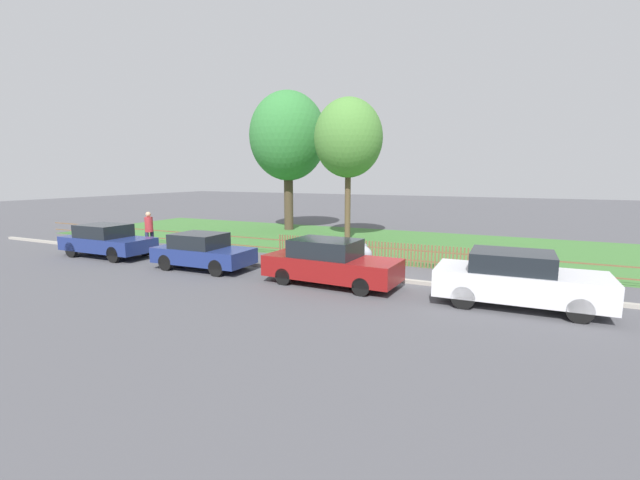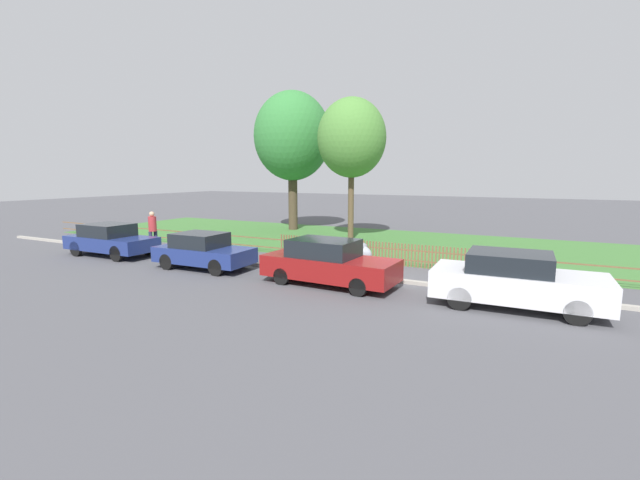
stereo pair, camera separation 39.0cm
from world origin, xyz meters
name	(u,v)px [view 1 (the left image)]	position (x,y,z in m)	size (l,w,h in m)	color
ground_plane	(370,279)	(0.00, 0.00, 0.00)	(120.00, 120.00, 0.00)	#4C4C51
kerb_stone	(371,277)	(0.00, 0.10, 0.06)	(43.14, 0.20, 0.12)	#9E998E
grass_strip	(422,245)	(0.00, 8.02, 0.01)	(43.14, 10.61, 0.01)	#3D7033
park_fence	(393,254)	(0.00, 2.73, 0.46)	(43.14, 0.05, 0.91)	brown
parked_car_silver_hatchback	(107,240)	(-11.93, -1.11, 0.73)	(4.29, 1.79, 1.44)	navy
parked_car_black_saloon	(202,251)	(-6.37, -1.24, 0.70)	(3.87, 1.81, 1.39)	navy
parked_car_navy_estate	(330,263)	(-0.99, -1.22, 0.74)	(4.54, 1.90, 1.51)	maroon
parked_car_red_compact	(518,279)	(4.65, -1.13, 0.77)	(4.47, 1.98, 1.53)	silver
covered_motorcycle	(352,253)	(-1.19, 1.26, 0.65)	(1.88, 0.88, 1.07)	black
tree_nearest_kerb	(288,137)	(-9.40, 10.63, 6.02)	(4.94, 4.94, 8.90)	#473828
tree_behind_motorcycle	(348,138)	(-4.33, 8.46, 5.58)	(3.77, 3.77, 7.77)	brown
pedestrian_near_fence	(149,229)	(-11.48, 0.88, 1.05)	(0.46, 0.46, 1.86)	#2D3351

